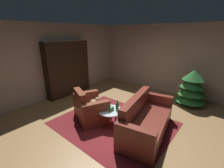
# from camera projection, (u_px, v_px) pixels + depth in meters

# --- Properties ---
(ground_plane) EXTENTS (7.25, 7.25, 0.00)m
(ground_plane) POSITION_uv_depth(u_px,v_px,m) (121.00, 123.00, 4.09)
(ground_plane) COLOR olive
(wall_back) EXTENTS (6.07, 0.06, 2.61)m
(wall_back) POSITION_uv_depth(u_px,v_px,m) (169.00, 59.00, 5.89)
(wall_back) COLOR tan
(wall_back) RESTS_ON ground
(wall_left) EXTENTS (0.06, 6.16, 2.61)m
(wall_left) POSITION_uv_depth(u_px,v_px,m) (54.00, 61.00, 5.48)
(wall_left) COLOR tan
(wall_left) RESTS_ON ground
(area_rug) EXTENTS (2.87, 2.36, 0.01)m
(area_rug) POSITION_uv_depth(u_px,v_px,m) (113.00, 123.00, 4.06)
(area_rug) COLOR maroon
(area_rug) RESTS_ON ground
(bookshelf_unit) EXTENTS (0.34, 1.73, 2.01)m
(bookshelf_unit) POSITION_uv_depth(u_px,v_px,m) (71.00, 69.00, 5.80)
(bookshelf_unit) COLOR black
(bookshelf_unit) RESTS_ON ground
(armchair_red) EXTENTS (1.18, 1.06, 0.88)m
(armchair_red) POSITION_uv_depth(u_px,v_px,m) (90.00, 109.00, 4.19)
(armchair_red) COLOR brown
(armchair_red) RESTS_ON ground
(couch_red) EXTENTS (1.13, 2.02, 0.89)m
(couch_red) POSITION_uv_depth(u_px,v_px,m) (146.00, 121.00, 3.62)
(couch_red) COLOR maroon
(couch_red) RESTS_ON ground
(coffee_table) EXTENTS (0.65, 0.65, 0.40)m
(coffee_table) POSITION_uv_depth(u_px,v_px,m) (110.00, 112.00, 3.93)
(coffee_table) COLOR black
(coffee_table) RESTS_ON ground
(book_stack_on_table) EXTENTS (0.22, 0.18, 0.09)m
(book_stack_on_table) POSITION_uv_depth(u_px,v_px,m) (110.00, 108.00, 3.91)
(book_stack_on_table) COLOR #478953
(book_stack_on_table) RESTS_ON coffee_table
(bottle_on_table) EXTENTS (0.08, 0.08, 0.27)m
(bottle_on_table) POSITION_uv_depth(u_px,v_px,m) (117.00, 106.00, 3.90)
(bottle_on_table) COLOR #166029
(bottle_on_table) RESTS_ON coffee_table
(decorated_tree) EXTENTS (0.93, 0.93, 1.19)m
(decorated_tree) POSITION_uv_depth(u_px,v_px,m) (192.00, 88.00, 4.94)
(decorated_tree) COLOR brown
(decorated_tree) RESTS_ON ground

